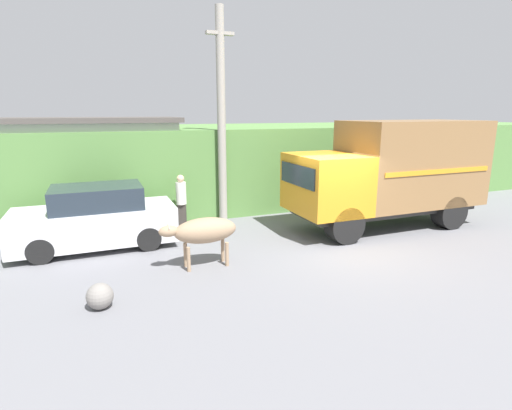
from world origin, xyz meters
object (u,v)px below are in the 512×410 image
Objects in this scene: pedestrian_on_hill at (181,199)px; roadside_rock at (100,296)px; brown_cow at (204,231)px; utility_pole at (221,116)px; cargo_truck at (393,170)px; parked_suv at (96,219)px.

pedestrian_on_hill reaches higher than roadside_rock.
brown_cow is 0.27× the size of utility_pole.
brown_cow is 3.45m from pedestrian_on_hill.
pedestrian_on_hill reaches higher than brown_cow.
brown_cow is 1.07× the size of pedestrian_on_hill.
utility_pole is (1.70, 3.88, 2.66)m from brown_cow.
utility_pole is at bearing -148.74° from pedestrian_on_hill.
cargo_truck is 6.78m from brown_cow.
cargo_truck is 5.85m from utility_pole.
pedestrian_on_hill reaches higher than parked_suv.
cargo_truck is at bearing 176.19° from pedestrian_on_hill.
parked_suv is 2.75m from pedestrian_on_hill.
pedestrian_on_hill is 3.45× the size of roadside_rock.
utility_pole reaches higher than brown_cow.
pedestrian_on_hill is at bearing 80.37° from brown_cow.
pedestrian_on_hill is (2.57, 0.99, 0.14)m from parked_suv.
brown_cow is at bearing -49.97° from parked_suv.
brown_cow reaches higher than roadside_rock.
brown_cow is 3.43m from parked_suv.
brown_cow is 2.84m from roadside_rock.
parked_suv is 8.33× the size of roadside_rock.
utility_pole reaches higher than pedestrian_on_hill.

